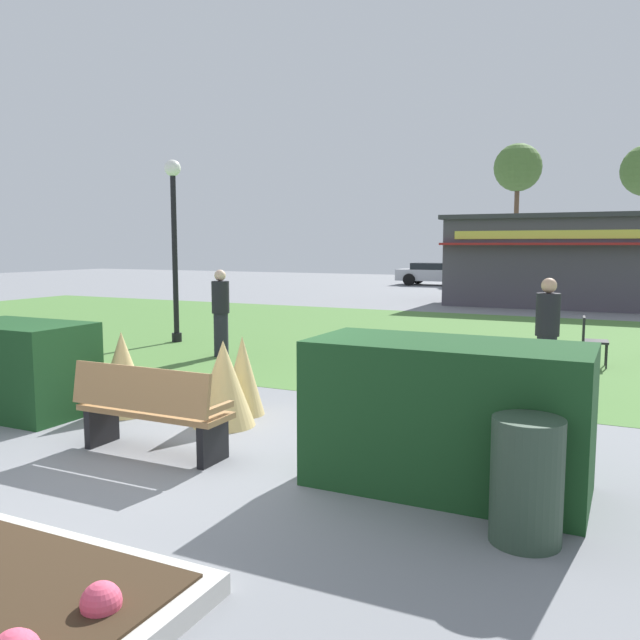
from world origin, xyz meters
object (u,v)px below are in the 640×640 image
(trash_bin, at_px, (527,481))
(food_kiosk, at_px, (575,260))
(person_standing, at_px, (547,335))
(park_bench, at_px, (150,410))
(person_strolling, at_px, (221,312))
(cafe_chair_west, at_px, (590,337))
(lamppost_mid, at_px, (174,228))
(parked_car_west_slot, at_px, (437,273))
(parked_car_center_slot, at_px, (536,275))
(tree_left_bg, at_px, (518,169))

(trash_bin, xyz_separation_m, food_kiosk, (-1.31, 20.29, 1.15))
(trash_bin, distance_m, person_standing, 5.16)
(park_bench, relative_size, person_standing, 1.01)
(park_bench, distance_m, person_strolling, 6.01)
(person_standing, bearing_deg, food_kiosk, -10.85)
(trash_bin, bearing_deg, person_standing, 95.24)
(cafe_chair_west, height_order, person_standing, person_standing)
(lamppost_mid, xyz_separation_m, trash_bin, (8.55, -6.86, -2.07))
(trash_bin, distance_m, person_strolling, 8.69)
(cafe_chair_west, relative_size, parked_car_west_slot, 0.21)
(lamppost_mid, distance_m, parked_car_center_slot, 23.27)
(tree_left_bg, bearing_deg, parked_car_center_slot, -71.34)
(park_bench, xyz_separation_m, person_standing, (3.32, 4.75, 0.38))
(parked_car_west_slot, bearing_deg, cafe_chair_west, -67.77)
(food_kiosk, relative_size, parked_car_center_slot, 2.01)
(person_strolling, bearing_deg, food_kiosk, 168.25)
(lamppost_mid, relative_size, tree_left_bg, 0.49)
(food_kiosk, distance_m, parked_car_center_slot, 9.66)
(lamppost_mid, bearing_deg, tree_left_bg, 84.75)
(lamppost_mid, xyz_separation_m, cafe_chair_west, (8.52, 0.84, -2.00))
(lamppost_mid, distance_m, person_standing, 8.43)
(lamppost_mid, distance_m, trash_bin, 11.16)
(lamppost_mid, height_order, tree_left_bg, tree_left_bg)
(lamppost_mid, xyz_separation_m, tree_left_bg, (2.65, 28.85, 4.11))
(trash_bin, relative_size, person_standing, 0.55)
(park_bench, height_order, cafe_chair_west, park_bench)
(food_kiosk, distance_m, tree_left_bg, 16.85)
(trash_bin, bearing_deg, tree_left_bg, 99.38)
(park_bench, bearing_deg, parked_car_center_slot, 90.07)
(lamppost_mid, height_order, parked_car_center_slot, lamppost_mid)
(parked_car_center_slot, bearing_deg, parked_car_west_slot, -179.94)
(trash_bin, height_order, parked_car_center_slot, parked_car_center_slot)
(park_bench, xyz_separation_m, trash_bin, (3.79, -0.37, -0.02))
(park_bench, distance_m, lamppost_mid, 8.31)
(food_kiosk, bearing_deg, tree_left_bg, 106.57)
(food_kiosk, height_order, cafe_chair_west, food_kiosk)
(person_standing, height_order, parked_car_center_slot, person_standing)
(park_bench, height_order, person_standing, person_standing)
(park_bench, relative_size, parked_car_west_slot, 0.40)
(food_kiosk, xyz_separation_m, parked_car_center_slot, (-2.51, 9.28, -0.97))
(park_bench, distance_m, cafe_chair_west, 8.24)
(food_kiosk, bearing_deg, trash_bin, -86.31)
(cafe_chair_west, bearing_deg, person_strolling, -162.89)
(parked_car_west_slot, bearing_deg, parked_car_center_slot, 0.06)
(person_standing, bearing_deg, cafe_chair_west, -23.70)
(lamppost_mid, distance_m, tree_left_bg, 29.26)
(cafe_chair_west, bearing_deg, lamppost_mid, -174.39)
(food_kiosk, bearing_deg, parked_car_west_slot, 129.54)
(lamppost_mid, height_order, food_kiosk, lamppost_mid)
(person_standing, xyz_separation_m, parked_car_west_slot, (-8.50, 24.44, -0.22))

